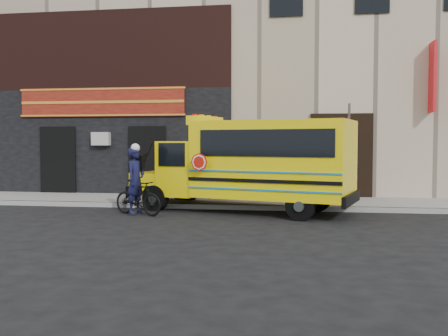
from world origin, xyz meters
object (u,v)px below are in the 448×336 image
bicycle (138,197)px  cyclist (136,182)px  school_bus (252,163)px  sign_pole (349,152)px

bicycle → cyclist: bearing=76.8°
school_bus → bicycle: 3.55m
sign_pole → cyclist: sign_pole is taller
school_bus → bicycle: size_ratio=4.20×
school_bus → sign_pole: bearing=13.3°
bicycle → sign_pole: bearing=-50.0°
cyclist → sign_pole: bearing=-58.0°
sign_pole → cyclist: (-6.22, -1.67, -0.85)m
bicycle → school_bus: bearing=-47.8°
school_bus → cyclist: size_ratio=3.75×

